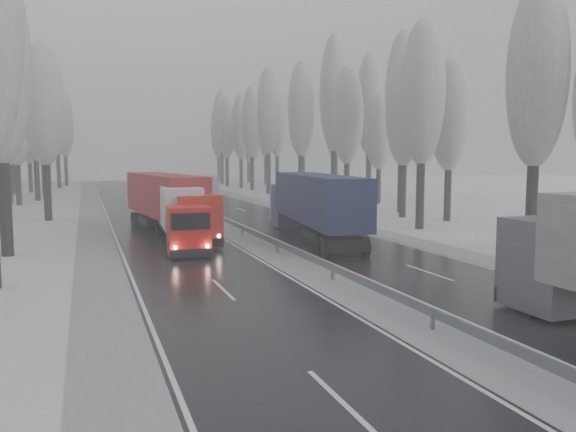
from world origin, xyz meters
TOP-DOWN VIEW (x-y plane):
  - ground at (0.00, 0.00)m, footprint 260.00×260.00m
  - carriageway_right at (5.25, 30.00)m, footprint 7.50×200.00m
  - carriageway_left at (-5.25, 30.00)m, footprint 7.50×200.00m
  - median_slush at (0.00, 30.00)m, footprint 3.00×200.00m
  - shoulder_right at (10.20, 30.00)m, footprint 2.40×200.00m
  - shoulder_left at (-10.20, 30.00)m, footprint 2.40×200.00m
  - median_guardrail at (0.00, 29.99)m, footprint 0.12×200.00m
  - tree_16 at (15.04, 15.67)m, footprint 3.60×3.60m
  - tree_18 at (14.51, 27.03)m, footprint 3.60×3.60m
  - tree_19 at (20.02, 31.03)m, footprint 3.60×3.60m
  - tree_20 at (17.90, 35.17)m, footprint 3.60×3.60m
  - tree_21 at (20.12, 39.17)m, footprint 3.60×3.60m
  - tree_22 at (17.02, 45.60)m, footprint 3.60×3.60m
  - tree_23 at (23.31, 49.60)m, footprint 3.60×3.60m
  - tree_24 at (17.90, 51.02)m, footprint 3.60×3.60m
  - tree_25 at (24.81, 55.02)m, footprint 3.60×3.60m
  - tree_26 at (17.56, 61.27)m, footprint 3.60×3.60m
  - tree_27 at (24.72, 65.27)m, footprint 3.60×3.60m
  - tree_28 at (16.34, 71.95)m, footprint 3.60×3.60m
  - tree_29 at (23.71, 75.95)m, footprint 3.60×3.60m
  - tree_30 at (16.56, 81.70)m, footprint 3.60×3.60m
  - tree_31 at (22.48, 85.70)m, footprint 3.60×3.60m
  - tree_32 at (16.63, 89.21)m, footprint 3.60×3.60m
  - tree_33 at (19.77, 93.21)m, footprint 3.60×3.60m
  - tree_34 at (15.73, 96.32)m, footprint 3.60×3.60m
  - tree_35 at (24.94, 100.32)m, footprint 3.60×3.60m
  - tree_36 at (17.04, 106.16)m, footprint 3.60×3.60m
  - tree_37 at (24.02, 110.16)m, footprint 3.60×3.60m
  - tree_38 at (18.73, 116.73)m, footprint 3.60×3.60m
  - tree_39 at (21.55, 120.73)m, footprint 3.60×3.60m
  - tree_62 at (-13.94, 43.73)m, footprint 3.60×3.60m
  - tree_64 at (-18.26, 52.71)m, footprint 3.60×3.60m
  - tree_66 at (-18.16, 62.35)m, footprint 3.60×3.60m
  - tree_67 at (-19.54, 66.35)m, footprint 3.60×3.60m
  - tree_68 at (-16.58, 69.11)m, footprint 3.60×3.60m
  - tree_70 at (-16.33, 79.19)m, footprint 3.60×3.60m
  - tree_71 at (-21.09, 83.19)m, footprint 3.60×3.60m
  - tree_72 at (-18.93, 88.54)m, footprint 3.60×3.60m
  - tree_73 at (-21.82, 92.54)m, footprint 3.60×3.60m
  - tree_74 at (-15.07, 99.33)m, footprint 3.60×3.60m
  - tree_75 at (-24.20, 103.33)m, footprint 3.60×3.60m
  - tree_76 at (-14.05, 108.72)m, footprint 3.60×3.60m
  - tree_77 at (-19.66, 112.72)m, footprint 3.60×3.60m
  - tree_78 at (-17.56, 115.31)m, footprint 3.60×3.60m
  - tree_79 at (-20.33, 119.31)m, footprint 3.60×3.60m
  - truck_blue_box at (4.14, 24.44)m, footprint 5.01×17.97m
  - truck_cream_box at (5.48, 27.86)m, footprint 3.13×15.13m
  - box_truck_distant at (7.48, 75.59)m, footprint 3.06×8.05m
  - truck_red_white at (-4.79, 27.34)m, footprint 3.29×15.11m
  - truck_red_red at (-5.03, 30.09)m, footprint 4.65×17.54m

SIDE VIEW (x-z plane):
  - ground at x=0.00m, z-range 0.00..0.00m
  - carriageway_right at x=5.25m, z-range 0.00..0.03m
  - carriageway_left at x=-5.25m, z-range 0.00..0.03m
  - median_slush at x=0.00m, z-range 0.00..0.04m
  - shoulder_right at x=10.20m, z-range 0.00..0.04m
  - shoulder_left at x=-10.20m, z-range 0.00..0.04m
  - median_guardrail at x=0.00m, z-range 0.22..0.98m
  - box_truck_distant at x=7.48m, z-range 0.03..2.97m
  - truck_red_white at x=-4.79m, z-range 0.32..4.17m
  - truck_cream_box at x=5.48m, z-range 0.32..4.18m
  - truck_red_red at x=-5.03m, z-range 0.37..4.83m
  - truck_blue_box at x=4.14m, z-range 0.38..4.95m
  - tree_23 at x=23.31m, z-range 1.99..15.54m
  - tree_77 at x=-19.66m, z-range 2.10..16.42m
  - tree_33 at x=19.77m, z-range 2.10..16.42m
  - tree_19 at x=20.02m, z-range 2.13..16.70m
  - tree_72 at x=-18.93m, z-range 2.21..17.31m
  - tree_66 at x=-18.16m, z-range 2.22..17.45m
  - tree_64 at x=-18.26m, z-range 2.25..17.67m
  - tree_20 at x=17.90m, z-range 2.29..18.00m
  - tree_22 at x=17.02m, z-range 2.31..18.17m
  - tree_62 at x=-13.94m, z-range 2.34..18.38m
  - tree_39 at x=21.55m, z-range 2.36..18.54m
  - tree_37 at x=24.02m, z-range 2.38..18.75m
  - tree_16 at x=15.04m, z-range 2.40..18.93m
  - tree_18 at x=14.51m, z-range 2.41..18.99m
  - tree_68 at x=-16.58m, z-range 2.42..19.07m
  - tree_79 at x=-20.33m, z-range 2.48..19.54m
  - tree_70 at x=-16.33m, z-range 2.48..19.57m
  - tree_67 at x=-19.54m, z-range 2.48..19.58m
  - tree_73 at x=-21.82m, z-range 2.50..19.72m
  - tree_32 at x=16.63m, z-range 2.51..19.85m
  - tree_27 at x=24.72m, z-range 2.55..20.17m
  - tree_34 at x=15.73m, z-range 2.55..20.19m
  - tree_30 at x=16.56m, z-range 2.59..20.45m
  - tree_38 at x=18.73m, z-range 2.60..20.58m
  - tree_29 at x=23.71m, z-range 2.62..20.73m
  - tree_35 at x=24.94m, z-range 2.64..20.89m
  - tree_76 at x=-14.05m, z-range 2.68..21.23m
  - tree_31 at x=22.48m, z-range 2.68..21.26m
  - tree_75 at x=-24.20m, z-range 2.69..21.29m
  - tree_21 at x=20.12m, z-range 2.69..21.31m
  - tree_26 at x=17.56m, z-range 2.71..21.49m
  - tree_25 at x=24.81m, z-range 2.80..22.24m
  - tree_78 at x=-17.56m, z-range 2.81..22.37m
  - tree_71 at x=-21.09m, z-range 2.82..22.43m
  - tree_28 at x=16.34m, z-range 2.82..22.45m
  - tree_74 at x=-15.07m, z-range 2.83..22.52m
  - tree_36 at x=17.04m, z-range 2.91..23.13m
  - tree_24 at x=17.90m, z-range 2.94..23.43m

